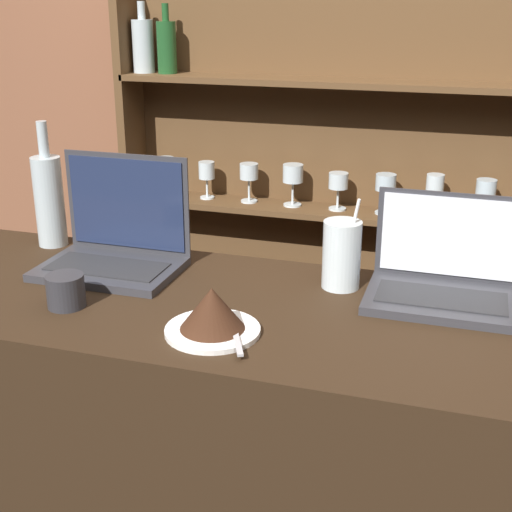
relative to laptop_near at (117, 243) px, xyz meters
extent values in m
cube|color=brown|center=(0.47, 1.07, 0.22)|extent=(7.00, 0.06, 2.70)
cube|color=brown|center=(-0.43, 0.95, -0.26)|extent=(0.03, 0.18, 1.75)
cube|color=brown|center=(0.33, 1.04, -0.26)|extent=(1.55, 0.02, 1.75)
cube|color=brown|center=(0.33, 0.95, -0.61)|extent=(1.51, 0.18, 0.02)
cube|color=brown|center=(0.33, 0.95, -0.17)|extent=(1.51, 0.18, 0.02)
cube|color=brown|center=(0.33, 0.95, 0.26)|extent=(1.51, 0.18, 0.02)
cylinder|color=silver|center=(-0.31, 0.95, -0.16)|extent=(0.06, 0.06, 0.01)
cylinder|color=silver|center=(-0.31, 0.95, -0.12)|extent=(0.01, 0.01, 0.07)
cylinder|color=silver|center=(-0.31, 0.95, -0.06)|extent=(0.06, 0.06, 0.07)
cylinder|color=silver|center=(-0.15, 0.95, -0.16)|extent=(0.05, 0.05, 0.01)
cylinder|color=silver|center=(-0.15, 0.95, -0.12)|extent=(0.01, 0.01, 0.07)
cylinder|color=silver|center=(-0.15, 0.95, -0.06)|extent=(0.06, 0.06, 0.06)
cylinder|color=silver|center=(0.01, 0.95, -0.16)|extent=(0.06, 0.06, 0.01)
cylinder|color=silver|center=(0.01, 0.95, -0.12)|extent=(0.01, 0.01, 0.08)
cylinder|color=silver|center=(0.01, 0.95, -0.05)|extent=(0.07, 0.07, 0.05)
cylinder|color=silver|center=(0.17, 0.95, -0.16)|extent=(0.06, 0.06, 0.01)
cylinder|color=silver|center=(0.17, 0.95, -0.12)|extent=(0.01, 0.01, 0.08)
cylinder|color=silver|center=(0.17, 0.95, -0.05)|extent=(0.07, 0.07, 0.06)
cylinder|color=silver|center=(0.33, 0.95, -0.16)|extent=(0.06, 0.06, 0.01)
cylinder|color=silver|center=(0.33, 0.95, -0.12)|extent=(0.01, 0.01, 0.07)
cylinder|color=silver|center=(0.33, 0.95, -0.06)|extent=(0.07, 0.07, 0.05)
cylinder|color=silver|center=(0.49, 0.95, -0.16)|extent=(0.06, 0.06, 0.01)
cylinder|color=silver|center=(0.49, 0.95, -0.12)|extent=(0.01, 0.01, 0.08)
cylinder|color=silver|center=(0.49, 0.95, -0.05)|extent=(0.07, 0.07, 0.05)
cylinder|color=silver|center=(0.65, 0.95, -0.16)|extent=(0.05, 0.05, 0.01)
cylinder|color=silver|center=(0.65, 0.95, -0.12)|extent=(0.01, 0.01, 0.08)
cylinder|color=silver|center=(0.65, 0.95, -0.05)|extent=(0.06, 0.06, 0.06)
cylinder|color=silver|center=(0.81, 0.95, -0.16)|extent=(0.06, 0.06, 0.01)
cylinder|color=silver|center=(0.81, 0.95, -0.12)|extent=(0.01, 0.01, 0.08)
cylinder|color=silver|center=(0.81, 0.95, -0.05)|extent=(0.06, 0.06, 0.06)
cylinder|color=#B2C1C6|center=(-0.37, 0.95, 0.36)|extent=(0.07, 0.07, 0.18)
cylinder|color=#B2C1C6|center=(-0.37, 0.95, 0.48)|extent=(0.03, 0.03, 0.06)
cylinder|color=#1E4C23|center=(-0.28, 0.95, 0.36)|extent=(0.07, 0.07, 0.17)
cylinder|color=#1E4C23|center=(-0.28, 0.95, 0.47)|extent=(0.02, 0.02, 0.06)
cube|color=#333338|center=(0.00, -0.04, -0.05)|extent=(0.31, 0.21, 0.02)
cube|color=#28282B|center=(0.00, -0.05, -0.04)|extent=(0.26, 0.12, 0.00)
cube|color=#333338|center=(0.00, 0.06, 0.08)|extent=(0.31, 0.00, 0.23)
cube|color=#1E2847|center=(0.00, 0.06, 0.08)|extent=(0.28, 0.01, 0.21)
cube|color=#333338|center=(0.73, 0.01, -0.05)|extent=(0.30, 0.21, 0.02)
cube|color=#28282B|center=(0.73, 0.00, -0.04)|extent=(0.26, 0.12, 0.00)
cube|color=#333338|center=(0.73, 0.11, 0.05)|extent=(0.30, 0.00, 0.19)
cube|color=white|center=(0.73, 0.11, 0.05)|extent=(0.28, 0.01, 0.17)
cylinder|color=white|center=(0.33, -0.25, -0.05)|extent=(0.18, 0.18, 0.01)
cone|color=#381E11|center=(0.33, -0.25, -0.01)|extent=(0.12, 0.12, 0.08)
cube|color=#B7B7BC|center=(0.38, -0.27, -0.05)|extent=(0.08, 0.16, 0.00)
cylinder|color=silver|center=(0.51, 0.04, 0.01)|extent=(0.08, 0.08, 0.15)
cylinder|color=white|center=(0.53, 0.04, 0.04)|extent=(0.04, 0.01, 0.20)
cylinder|color=#B2C1C6|center=(-0.23, 0.09, 0.05)|extent=(0.07, 0.07, 0.22)
cylinder|color=#B2C1C6|center=(-0.23, 0.09, 0.21)|extent=(0.03, 0.03, 0.09)
cylinder|color=#2D2D33|center=(0.01, -0.23, -0.03)|extent=(0.08, 0.08, 0.07)
camera|label=1|loc=(0.76, -1.37, 0.54)|focal=50.00mm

